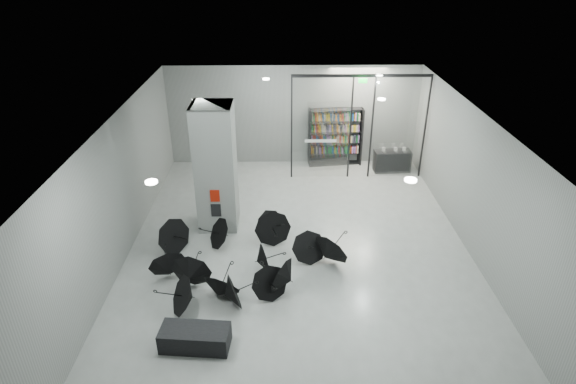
{
  "coord_description": "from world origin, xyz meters",
  "views": [
    {
      "loc": [
        -0.51,
        -11.15,
        7.95
      ],
      "look_at": [
        -0.3,
        1.5,
        1.4
      ],
      "focal_mm": 29.37,
      "sensor_mm": 36.0,
      "label": 1
    }
  ],
  "objects_px": {
    "bench": "(195,338)",
    "shop_counter": "(392,161)",
    "column": "(216,168)",
    "umbrella_cluster": "(243,263)",
    "bookshelf": "(335,137)"
  },
  "relations": [
    {
      "from": "column",
      "to": "shop_counter",
      "type": "xyz_separation_m",
      "value": [
        6.42,
        4.01,
        -1.57
      ]
    },
    {
      "from": "column",
      "to": "shop_counter",
      "type": "bearing_deg",
      "value": 31.99
    },
    {
      "from": "shop_counter",
      "to": "umbrella_cluster",
      "type": "bearing_deg",
      "value": -132.5
    },
    {
      "from": "column",
      "to": "umbrella_cluster",
      "type": "distance_m",
      "value": 3.25
    },
    {
      "from": "shop_counter",
      "to": "umbrella_cluster",
      "type": "distance_m",
      "value": 8.61
    },
    {
      "from": "bench",
      "to": "umbrella_cluster",
      "type": "height_order",
      "value": "umbrella_cluster"
    },
    {
      "from": "shop_counter",
      "to": "column",
      "type": "bearing_deg",
      "value": -150.9
    },
    {
      "from": "bookshelf",
      "to": "bench",
      "type": "bearing_deg",
      "value": -119.92
    },
    {
      "from": "bench",
      "to": "bookshelf",
      "type": "bearing_deg",
      "value": 72.82
    },
    {
      "from": "bench",
      "to": "column",
      "type": "bearing_deg",
      "value": 95.8
    },
    {
      "from": "bench",
      "to": "shop_counter",
      "type": "bearing_deg",
      "value": 60.88
    },
    {
      "from": "column",
      "to": "bench",
      "type": "height_order",
      "value": "column"
    },
    {
      "from": "column",
      "to": "bench",
      "type": "xyz_separation_m",
      "value": [
        0.05,
        -5.3,
        -1.75
      ]
    },
    {
      "from": "shop_counter",
      "to": "bench",
      "type": "bearing_deg",
      "value": -127.27
    },
    {
      "from": "bench",
      "to": "bookshelf",
      "type": "relative_size",
      "value": 0.65
    }
  ]
}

